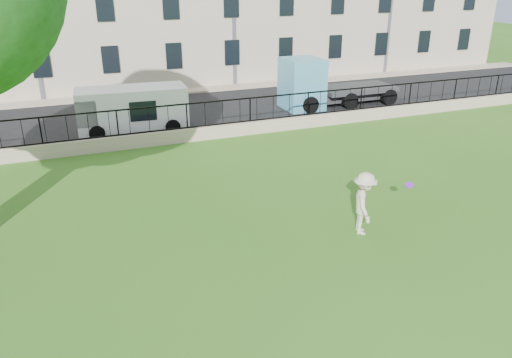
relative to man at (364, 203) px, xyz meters
name	(u,v)px	position (x,y,z in m)	size (l,w,h in m)	color
ground	(313,283)	(-2.50, -1.76, -0.93)	(120.00, 120.00, 0.00)	#326518
retaining_wall	(188,135)	(-2.50, 10.24, -0.63)	(50.00, 0.40, 0.60)	tan
iron_railing	(187,116)	(-2.50, 10.24, 0.22)	(50.00, 0.05, 1.13)	black
street	(166,115)	(-2.50, 14.94, -0.92)	(60.00, 9.00, 0.01)	black
sidewalk	(148,94)	(-2.50, 20.14, -0.87)	(60.00, 1.40, 0.12)	tan
man	(364,203)	(0.00, 0.00, 0.00)	(1.20, 0.69, 1.86)	beige
frisbee	(409,185)	(1.50, -0.03, 0.34)	(0.27, 0.27, 0.03)	purple
white_van	(133,110)	(-4.50, 12.64, 0.12)	(5.01, 1.95, 2.10)	white
blue_truck	(338,81)	(7.15, 13.64, 0.44)	(6.54, 2.32, 2.74)	#59ABD0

